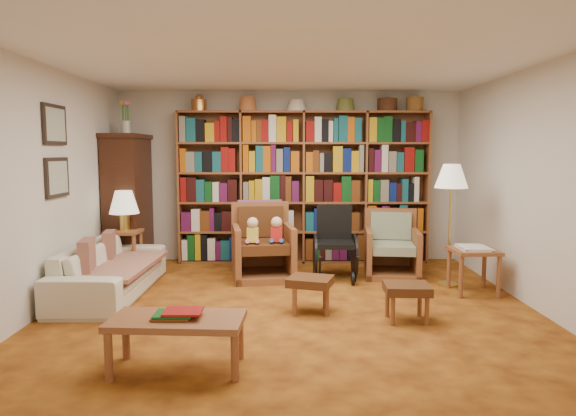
{
  "coord_description": "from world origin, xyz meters",
  "views": [
    {
      "loc": [
        -0.09,
        -5.13,
        1.62
      ],
      "look_at": [
        -0.04,
        0.6,
        0.99
      ],
      "focal_mm": 32.0,
      "sensor_mm": 36.0,
      "label": 1
    }
  ],
  "objects_px": {
    "sofa": "(111,270)",
    "armchair_sage": "(390,250)",
    "armchair_leather": "(263,246)",
    "floor_lamp": "(451,181)",
    "wheelchair": "(335,245)",
    "footstool_b": "(407,291)",
    "footstool_a": "(310,284)",
    "side_table_papers": "(474,256)",
    "coffee_table": "(177,324)",
    "side_table_lamp": "(125,243)"
  },
  "relations": [
    {
      "from": "sofa",
      "to": "armchair_sage",
      "type": "bearing_deg",
      "value": -73.84
    },
    {
      "from": "armchair_leather",
      "to": "floor_lamp",
      "type": "bearing_deg",
      "value": -12.09
    },
    {
      "from": "wheelchair",
      "to": "footstool_b",
      "type": "distance_m",
      "value": 1.79
    },
    {
      "from": "wheelchair",
      "to": "footstool_a",
      "type": "height_order",
      "value": "wheelchair"
    },
    {
      "from": "floor_lamp",
      "to": "footstool_a",
      "type": "xyz_separation_m",
      "value": [
        -1.73,
        -1.03,
        -0.98
      ]
    },
    {
      "from": "side_table_papers",
      "to": "footstool_b",
      "type": "distance_m",
      "value": 1.4
    },
    {
      "from": "sofa",
      "to": "side_table_papers",
      "type": "relative_size",
      "value": 3.63
    },
    {
      "from": "coffee_table",
      "to": "side_table_papers",
      "type": "bearing_deg",
      "value": 34.83
    },
    {
      "from": "floor_lamp",
      "to": "side_table_papers",
      "type": "distance_m",
      "value": 0.92
    },
    {
      "from": "side_table_papers",
      "to": "footstool_a",
      "type": "xyz_separation_m",
      "value": [
        -1.91,
        -0.69,
        -0.14
      ]
    },
    {
      "from": "armchair_leather",
      "to": "coffee_table",
      "type": "height_order",
      "value": "armchair_leather"
    },
    {
      "from": "footstool_a",
      "to": "footstool_b",
      "type": "distance_m",
      "value": 0.95
    },
    {
      "from": "side_table_lamp",
      "to": "floor_lamp",
      "type": "xyz_separation_m",
      "value": [
        4.06,
        -0.51,
        0.83
      ]
    },
    {
      "from": "sofa",
      "to": "armchair_leather",
      "type": "height_order",
      "value": "armchair_leather"
    },
    {
      "from": "armchair_sage",
      "to": "wheelchair",
      "type": "distance_m",
      "value": 0.78
    },
    {
      "from": "sofa",
      "to": "wheelchair",
      "type": "relative_size",
      "value": 2.11
    },
    {
      "from": "armchair_sage",
      "to": "floor_lamp",
      "type": "bearing_deg",
      "value": -44.16
    },
    {
      "from": "footstool_a",
      "to": "coffee_table",
      "type": "distance_m",
      "value": 1.73
    },
    {
      "from": "footstool_a",
      "to": "coffee_table",
      "type": "bearing_deg",
      "value": -127.7
    },
    {
      "from": "armchair_leather",
      "to": "side_table_papers",
      "type": "xyz_separation_m",
      "value": [
        2.44,
        -0.82,
        0.04
      ]
    },
    {
      "from": "wheelchair",
      "to": "coffee_table",
      "type": "xyz_separation_m",
      "value": [
        -1.45,
        -2.79,
        -0.08
      ]
    },
    {
      "from": "side_table_lamp",
      "to": "armchair_sage",
      "type": "xyz_separation_m",
      "value": [
        3.47,
        0.06,
        -0.11
      ]
    },
    {
      "from": "sofa",
      "to": "wheelchair",
      "type": "xyz_separation_m",
      "value": [
        2.62,
        0.76,
        0.14
      ]
    },
    {
      "from": "armchair_sage",
      "to": "side_table_papers",
      "type": "relative_size",
      "value": 1.58
    },
    {
      "from": "side_table_papers",
      "to": "coffee_table",
      "type": "distance_m",
      "value": 3.61
    },
    {
      "from": "wheelchair",
      "to": "side_table_papers",
      "type": "xyz_separation_m",
      "value": [
        1.52,
        -0.73,
        0.01
      ]
    },
    {
      "from": "armchair_sage",
      "to": "floor_lamp",
      "type": "xyz_separation_m",
      "value": [
        0.59,
        -0.57,
        0.94
      ]
    },
    {
      "from": "side_table_lamp",
      "to": "footstool_b",
      "type": "height_order",
      "value": "side_table_lamp"
    },
    {
      "from": "side_table_papers",
      "to": "side_table_lamp",
      "type": "bearing_deg",
      "value": 168.68
    },
    {
      "from": "floor_lamp",
      "to": "coffee_table",
      "type": "bearing_deg",
      "value": -139.27
    },
    {
      "from": "armchair_sage",
      "to": "footstool_b",
      "type": "distance_m",
      "value": 1.9
    },
    {
      "from": "side_table_lamp",
      "to": "footstool_b",
      "type": "relative_size",
      "value": 1.36
    },
    {
      "from": "floor_lamp",
      "to": "footstool_a",
      "type": "height_order",
      "value": "floor_lamp"
    },
    {
      "from": "footstool_a",
      "to": "side_table_papers",
      "type": "bearing_deg",
      "value": 19.98
    },
    {
      "from": "armchair_leather",
      "to": "armchair_sage",
      "type": "height_order",
      "value": "armchair_leather"
    },
    {
      "from": "coffee_table",
      "to": "floor_lamp",
      "type": "bearing_deg",
      "value": 40.73
    },
    {
      "from": "wheelchair",
      "to": "side_table_lamp",
      "type": "bearing_deg",
      "value": 177.51
    },
    {
      "from": "armchair_sage",
      "to": "coffee_table",
      "type": "bearing_deg",
      "value": -126.52
    },
    {
      "from": "footstool_b",
      "to": "armchair_sage",
      "type": "bearing_deg",
      "value": 82.99
    },
    {
      "from": "side_table_papers",
      "to": "coffee_table",
      "type": "bearing_deg",
      "value": -145.17
    },
    {
      "from": "side_table_lamp",
      "to": "footstool_b",
      "type": "xyz_separation_m",
      "value": [
        3.24,
        -1.83,
        -0.14
      ]
    },
    {
      "from": "armchair_sage",
      "to": "coffee_table",
      "type": "relative_size",
      "value": 0.85
    },
    {
      "from": "side_table_papers",
      "to": "coffee_table",
      "type": "height_order",
      "value": "side_table_papers"
    },
    {
      "from": "side_table_lamp",
      "to": "footstool_a",
      "type": "bearing_deg",
      "value": -33.46
    },
    {
      "from": "sofa",
      "to": "side_table_lamp",
      "type": "height_order",
      "value": "side_table_lamp"
    },
    {
      "from": "footstool_a",
      "to": "footstool_b",
      "type": "relative_size",
      "value": 1.16
    },
    {
      "from": "floor_lamp",
      "to": "footstool_b",
      "type": "xyz_separation_m",
      "value": [
        -0.82,
        -1.32,
        -0.98
      ]
    },
    {
      "from": "footstool_a",
      "to": "coffee_table",
      "type": "xyz_separation_m",
      "value": [
        -1.06,
        -1.37,
        0.05
      ]
    },
    {
      "from": "sofa",
      "to": "armchair_sage",
      "type": "height_order",
      "value": "armchair_sage"
    },
    {
      "from": "armchair_leather",
      "to": "side_table_papers",
      "type": "bearing_deg",
      "value": -18.67
    }
  ]
}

